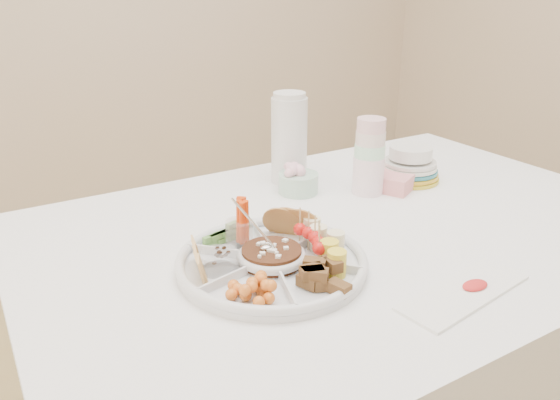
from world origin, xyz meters
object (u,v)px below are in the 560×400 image
dining_table (346,354)px  party_tray (272,259)px  thermos (289,137)px  plate_stack (410,162)px

dining_table → party_tray: bearing=-162.8°
party_tray → thermos: (0.30, 0.42, 0.11)m
thermos → plate_stack: (0.30, -0.17, -0.08)m
dining_table → plate_stack: plate_stack is taller
dining_table → party_tray: 0.50m
dining_table → party_tray: size_ratio=4.00×
thermos → dining_table: bearing=-94.6°
thermos → plate_stack: thermos is taller
dining_table → thermos: size_ratio=5.79×
dining_table → thermos: (0.03, 0.34, 0.51)m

